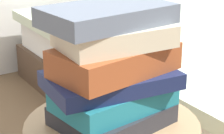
% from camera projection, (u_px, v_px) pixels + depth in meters
% --- Properties ---
extents(bed, '(1.57, 2.03, 0.62)m').
position_uv_depth(bed, '(201.00, 64.00, 2.47)').
color(bed, '#4C3828').
rests_on(bed, ground_plane).
extents(book_charcoal, '(0.28, 0.24, 0.04)m').
position_uv_depth(book_charcoal, '(111.00, 115.00, 1.03)').
color(book_charcoal, '#28282D').
rests_on(book_charcoal, side_table).
extents(book_teal, '(0.28, 0.20, 0.05)m').
position_uv_depth(book_teal, '(114.00, 97.00, 1.01)').
color(book_teal, '#1E727F').
rests_on(book_teal, book_charcoal).
extents(book_navy, '(0.31, 0.21, 0.04)m').
position_uv_depth(book_navy, '(111.00, 80.00, 0.99)').
color(book_navy, '#19234C').
rests_on(book_navy, book_teal).
extents(book_rust, '(0.30, 0.20, 0.06)m').
position_uv_depth(book_rust, '(115.00, 60.00, 0.97)').
color(book_rust, '#994723').
rests_on(book_rust, book_navy).
extents(book_cream, '(0.26, 0.17, 0.05)m').
position_uv_depth(book_cream, '(114.00, 36.00, 0.95)').
color(book_cream, beige).
rests_on(book_cream, book_rust).
extents(book_slate, '(0.29, 0.19, 0.04)m').
position_uv_depth(book_slate, '(107.00, 15.00, 0.94)').
color(book_slate, slate).
rests_on(book_slate, book_cream).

